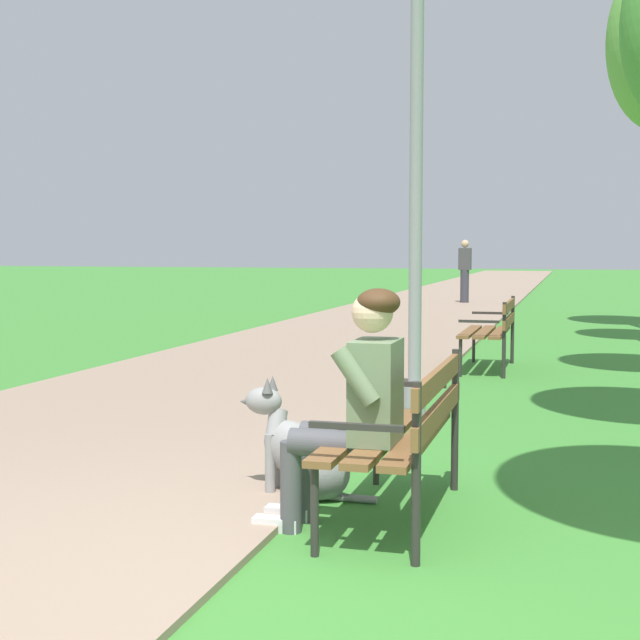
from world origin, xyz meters
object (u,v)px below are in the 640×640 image
park_bench_near (404,425)px  dog_grey (302,454)px  person_seated_on_near_bench (355,400)px  lamp_post_near (417,158)px  park_bench_mid (493,327)px  pedestrian_distant (465,271)px

park_bench_near → dog_grey: 0.74m
dog_grey → person_seated_on_near_bench: bearing=-50.1°
dog_grey → lamp_post_near: lamp_post_near is taller
park_bench_near → person_seated_on_near_bench: size_ratio=1.20×
park_bench_near → lamp_post_near: bearing=98.6°
park_bench_mid → person_seated_on_near_bench: 6.54m
park_bench_mid → person_seated_on_near_bench: bearing=-91.1°
pedestrian_distant → park_bench_mid: bearing=-81.8°
person_seated_on_near_bench → pedestrian_distant: 19.44m
park_bench_mid → dog_grey: bearing=-95.3°
person_seated_on_near_bench → lamp_post_near: bearing=94.3°
person_seated_on_near_bench → park_bench_near: bearing=51.6°
park_bench_near → lamp_post_near: lamp_post_near is taller
park_bench_mid → pedestrian_distant: 12.96m
person_seated_on_near_bench → dog_grey: (-0.44, 0.52, -0.42)m
park_bench_mid → pedestrian_distant: pedestrian_distant is taller
dog_grey → pedestrian_distant: 18.89m
park_bench_near → park_bench_mid: size_ratio=1.00×
dog_grey → lamp_post_near: (0.20, 2.68, 1.94)m
dog_grey → pedestrian_distant: (-1.27, 18.84, 0.58)m
person_seated_on_near_bench → pedestrian_distant: bearing=95.1°
park_bench_near → pedestrian_distant: size_ratio=0.91×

